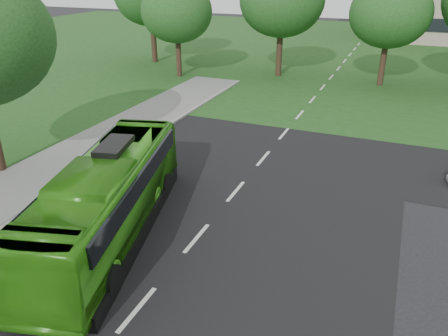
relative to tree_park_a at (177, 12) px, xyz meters
name	(u,v)px	position (x,y,z in m)	size (l,w,h in m)	color
ground	(170,270)	(12.93, -25.06, -5.57)	(160.00, 160.00, 0.00)	black
street_surfaces	(310,96)	(12.55, -2.31, -5.54)	(120.00, 120.00, 0.15)	black
tree_park_a	(177,12)	(0.00, 0.00, 0.00)	(6.17, 6.17, 8.20)	black
tree_park_b	(282,0)	(8.29, 3.67, 0.95)	(7.37, 7.37, 9.66)	black
tree_park_c	(390,13)	(17.22, 3.56, 0.20)	(6.40, 6.40, 8.49)	black
bus	(108,198)	(9.84, -23.96, -4.06)	(2.54, 10.85, 3.02)	#359416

